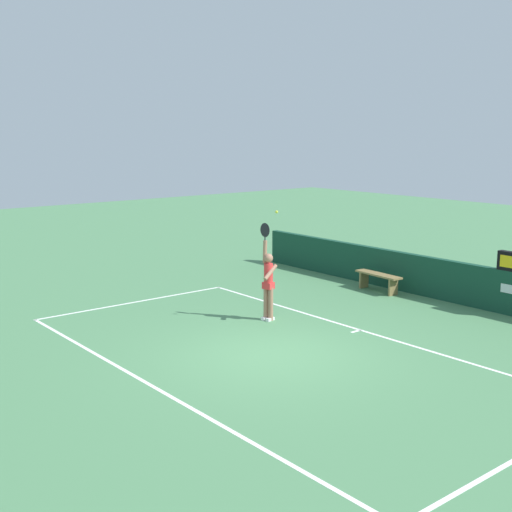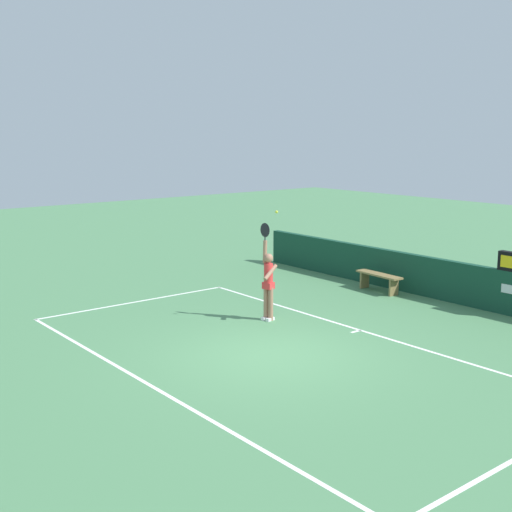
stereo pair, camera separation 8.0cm
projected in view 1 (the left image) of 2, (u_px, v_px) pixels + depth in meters
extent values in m
plane|color=#4B8153|center=(271.00, 354.00, 13.60)|extent=(60.00, 60.00, 0.00)
cube|color=white|center=(360.00, 330.00, 15.26)|extent=(11.05, 0.08, 0.00)
cube|color=white|center=(153.00, 386.00, 11.88)|extent=(11.05, 0.08, 0.00)
cube|color=white|center=(136.00, 302.00, 17.78)|extent=(0.08, 5.54, 0.00)
cube|color=white|center=(356.00, 331.00, 15.17)|extent=(0.08, 0.30, 0.00)
cube|color=#133F2D|center=(460.00, 283.00, 17.55)|extent=(14.99, 0.20, 1.11)
cube|color=yellow|center=(511.00, 262.00, 16.23)|extent=(0.61, 0.01, 0.29)
cylinder|color=#9E6D56|center=(271.00, 304.00, 15.98)|extent=(0.12, 0.12, 0.81)
cylinder|color=#9E6D56|center=(266.00, 303.00, 16.07)|extent=(0.12, 0.12, 0.81)
cube|color=white|center=(270.00, 319.00, 16.03)|extent=(0.15, 0.26, 0.07)
cube|color=white|center=(265.00, 318.00, 16.12)|extent=(0.15, 0.26, 0.07)
cylinder|color=red|center=(268.00, 275.00, 15.90)|extent=(0.22, 0.22, 0.58)
cube|color=red|center=(268.00, 285.00, 15.94)|extent=(0.28, 0.25, 0.16)
sphere|color=#9E6D56|center=(268.00, 258.00, 15.82)|extent=(0.22, 0.22, 0.22)
cylinder|color=#9E6D56|center=(265.00, 252.00, 15.86)|extent=(0.13, 0.12, 0.54)
cylinder|color=#9E6D56|center=(270.00, 272.00, 15.77)|extent=(0.18, 0.47, 0.35)
ellipsoid|color=black|center=(265.00, 230.00, 15.77)|extent=(0.28, 0.08, 0.34)
cylinder|color=black|center=(265.00, 238.00, 15.80)|extent=(0.03, 0.03, 0.18)
sphere|color=#D0DD34|center=(277.00, 212.00, 15.44)|extent=(0.07, 0.07, 0.07)
cube|color=olive|center=(378.00, 274.00, 18.88)|extent=(1.55, 0.48, 0.05)
cube|color=olive|center=(364.00, 279.00, 19.40)|extent=(0.08, 0.32, 0.49)
cube|color=olive|center=(393.00, 287.00, 18.46)|extent=(0.08, 0.32, 0.49)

